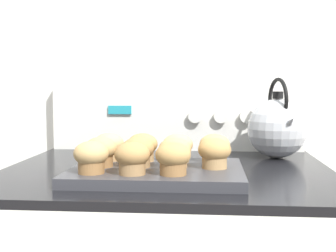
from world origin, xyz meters
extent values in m
cube|color=silver|center=(0.00, 0.74, 1.20)|extent=(8.00, 0.05, 2.40)
cube|color=black|center=(0.00, 0.37, 0.92)|extent=(0.78, 0.70, 0.02)
cube|color=white|center=(0.00, 0.69, 1.03)|extent=(0.77, 0.05, 0.21)
cube|color=teal|center=(-0.17, 0.66, 1.05)|extent=(0.07, 0.01, 0.03)
cylinder|color=white|center=(0.06, 0.65, 1.03)|extent=(0.04, 0.02, 0.04)
cylinder|color=white|center=(0.13, 0.65, 1.03)|extent=(0.04, 0.02, 0.04)
cylinder|color=white|center=(0.21, 0.65, 1.03)|extent=(0.04, 0.02, 0.04)
cylinder|color=white|center=(0.29, 0.65, 1.03)|extent=(0.04, 0.02, 0.04)
cube|color=#38383D|center=(-0.01, 0.24, 0.94)|extent=(0.37, 0.29, 0.02)
cylinder|color=olive|center=(-0.14, 0.16, 0.96)|extent=(0.05, 0.05, 0.03)
ellipsoid|color=tan|center=(-0.14, 0.16, 0.99)|extent=(0.07, 0.07, 0.05)
cylinder|color=#A37A4C|center=(-0.05, 0.16, 0.96)|extent=(0.05, 0.05, 0.03)
ellipsoid|color=#B2844C|center=(-0.05, 0.16, 0.99)|extent=(0.07, 0.07, 0.05)
cylinder|color=olive|center=(0.03, 0.16, 0.96)|extent=(0.05, 0.05, 0.03)
ellipsoid|color=tan|center=(0.03, 0.16, 0.99)|extent=(0.07, 0.07, 0.05)
cylinder|color=olive|center=(-0.14, 0.24, 0.96)|extent=(0.05, 0.05, 0.03)
ellipsoid|color=tan|center=(-0.14, 0.24, 0.99)|extent=(0.07, 0.07, 0.05)
cylinder|color=#A37A4C|center=(-0.05, 0.24, 0.96)|extent=(0.05, 0.05, 0.03)
ellipsoid|color=#B2844C|center=(-0.05, 0.24, 0.99)|extent=(0.07, 0.07, 0.05)
cylinder|color=tan|center=(0.03, 0.24, 0.96)|extent=(0.05, 0.05, 0.03)
ellipsoid|color=tan|center=(0.03, 0.24, 0.99)|extent=(0.07, 0.07, 0.05)
cylinder|color=tan|center=(0.11, 0.24, 0.96)|extent=(0.05, 0.05, 0.03)
ellipsoid|color=tan|center=(0.11, 0.24, 0.99)|extent=(0.07, 0.07, 0.05)
cylinder|color=tan|center=(-0.14, 0.33, 0.96)|extent=(0.05, 0.05, 0.03)
ellipsoid|color=tan|center=(-0.14, 0.33, 0.99)|extent=(0.07, 0.07, 0.05)
cylinder|color=tan|center=(-0.06, 0.32, 0.96)|extent=(0.05, 0.05, 0.03)
ellipsoid|color=tan|center=(-0.06, 0.32, 0.99)|extent=(0.07, 0.07, 0.05)
cylinder|color=tan|center=(0.03, 0.32, 0.96)|extent=(0.05, 0.05, 0.03)
ellipsoid|color=tan|center=(0.03, 0.32, 0.99)|extent=(0.07, 0.07, 0.05)
cylinder|color=tan|center=(0.11, 0.33, 0.96)|extent=(0.05, 0.05, 0.03)
ellipsoid|color=tan|center=(0.11, 0.33, 0.99)|extent=(0.07, 0.07, 0.05)
sphere|color=silver|center=(0.29, 0.54, 1.01)|extent=(0.16, 0.16, 0.16)
cylinder|color=black|center=(0.29, 0.54, 1.10)|extent=(0.03, 0.03, 0.02)
cone|color=silver|center=(0.30, 0.47, 1.03)|extent=(0.05, 0.08, 0.06)
torus|color=black|center=(0.29, 0.54, 1.08)|extent=(0.04, 0.12, 0.12)
camera|label=1|loc=(0.10, -0.75, 1.13)|focal=50.00mm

